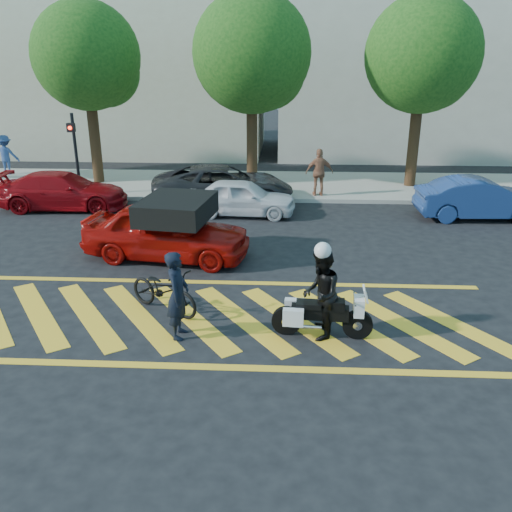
{
  "coord_description": "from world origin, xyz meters",
  "views": [
    {
      "loc": [
        1.32,
        -10.21,
        5.28
      ],
      "look_at": [
        0.74,
        1.0,
        1.05
      ],
      "focal_mm": 38.0,
      "sensor_mm": 36.0,
      "label": 1
    }
  ],
  "objects_px": {
    "officer_bike": "(178,295)",
    "parked_mid_left": "(223,185)",
    "parked_mid_right": "(242,197)",
    "bicycle": "(164,290)",
    "police_motorcycle": "(320,314)",
    "officer_moto": "(321,294)",
    "red_convertible": "(167,231)",
    "parked_right": "(480,199)",
    "parked_left": "(63,191)"
  },
  "relations": [
    {
      "from": "officer_bike",
      "to": "parked_right",
      "type": "height_order",
      "value": "officer_bike"
    },
    {
      "from": "officer_bike",
      "to": "parked_right",
      "type": "xyz_separation_m",
      "value": [
        8.59,
        8.59,
        -0.2
      ]
    },
    {
      "from": "bicycle",
      "to": "parked_mid_left",
      "type": "xyz_separation_m",
      "value": [
        0.31,
        8.9,
        0.22
      ]
    },
    {
      "from": "officer_moto",
      "to": "parked_mid_left",
      "type": "xyz_separation_m",
      "value": [
        -2.98,
        9.85,
        -0.19
      ]
    },
    {
      "from": "parked_mid_left",
      "to": "parked_mid_right",
      "type": "xyz_separation_m",
      "value": [
        0.8,
        -1.4,
        -0.09
      ]
    },
    {
      "from": "officer_bike",
      "to": "parked_left",
      "type": "xyz_separation_m",
      "value": [
        -5.87,
        9.08,
        -0.23
      ]
    },
    {
      "from": "officer_bike",
      "to": "parked_mid_left",
      "type": "distance_m",
      "value": 9.99
    },
    {
      "from": "parked_mid_left",
      "to": "bicycle",
      "type": "bearing_deg",
      "value": 171.06
    },
    {
      "from": "parked_mid_right",
      "to": "parked_right",
      "type": "height_order",
      "value": "parked_right"
    },
    {
      "from": "bicycle",
      "to": "parked_right",
      "type": "distance_m",
      "value": 11.81
    },
    {
      "from": "officer_bike",
      "to": "parked_right",
      "type": "bearing_deg",
      "value": -43.63
    },
    {
      "from": "officer_bike",
      "to": "parked_mid_left",
      "type": "height_order",
      "value": "officer_bike"
    },
    {
      "from": "officer_bike",
      "to": "red_convertible",
      "type": "bearing_deg",
      "value": 15.93
    },
    {
      "from": "bicycle",
      "to": "police_motorcycle",
      "type": "height_order",
      "value": "bicycle"
    },
    {
      "from": "police_motorcycle",
      "to": "officer_moto",
      "type": "bearing_deg",
      "value": -165.98
    },
    {
      "from": "bicycle",
      "to": "police_motorcycle",
      "type": "relative_size",
      "value": 0.94
    },
    {
      "from": "officer_moto",
      "to": "parked_mid_left",
      "type": "bearing_deg",
      "value": -159.01
    },
    {
      "from": "police_motorcycle",
      "to": "parked_left",
      "type": "distance_m",
      "value": 12.43
    },
    {
      "from": "red_convertible",
      "to": "parked_mid_left",
      "type": "bearing_deg",
      "value": -0.85
    },
    {
      "from": "police_motorcycle",
      "to": "parked_mid_right",
      "type": "bearing_deg",
      "value": 108.71
    },
    {
      "from": "officer_bike",
      "to": "parked_mid_right",
      "type": "xyz_separation_m",
      "value": [
        0.59,
        8.59,
        -0.27
      ]
    },
    {
      "from": "officer_moto",
      "to": "parked_right",
      "type": "bearing_deg",
      "value": 149.56
    },
    {
      "from": "parked_mid_left",
      "to": "officer_bike",
      "type": "bearing_deg",
      "value": 174.29
    },
    {
      "from": "police_motorcycle",
      "to": "red_convertible",
      "type": "relative_size",
      "value": 0.44
    },
    {
      "from": "parked_mid_right",
      "to": "parked_right",
      "type": "distance_m",
      "value": 8.01
    },
    {
      "from": "police_motorcycle",
      "to": "officer_bike",
      "type": "bearing_deg",
      "value": -172.83
    },
    {
      "from": "red_convertible",
      "to": "parked_left",
      "type": "xyz_separation_m",
      "value": [
        -4.74,
        4.75,
        -0.11
      ]
    },
    {
      "from": "parked_right",
      "to": "red_convertible",
      "type": "bearing_deg",
      "value": 111.68
    },
    {
      "from": "bicycle",
      "to": "parked_left",
      "type": "bearing_deg",
      "value": 66.61
    },
    {
      "from": "police_motorcycle",
      "to": "officer_moto",
      "type": "height_order",
      "value": "officer_moto"
    },
    {
      "from": "bicycle",
      "to": "parked_right",
      "type": "height_order",
      "value": "parked_right"
    },
    {
      "from": "bicycle",
      "to": "red_convertible",
      "type": "xyz_separation_m",
      "value": [
        -0.6,
        3.24,
        0.27
      ]
    },
    {
      "from": "police_motorcycle",
      "to": "red_convertible",
      "type": "distance_m",
      "value": 5.72
    },
    {
      "from": "parked_mid_right",
      "to": "parked_right",
      "type": "xyz_separation_m",
      "value": [
        8.01,
        0.0,
        0.06
      ]
    },
    {
      "from": "officer_bike",
      "to": "parked_mid_right",
      "type": "distance_m",
      "value": 8.62
    },
    {
      "from": "officer_bike",
      "to": "bicycle",
      "type": "bearing_deg",
      "value": 27.21
    },
    {
      "from": "officer_bike",
      "to": "parked_left",
      "type": "relative_size",
      "value": 0.39
    },
    {
      "from": "parked_right",
      "to": "bicycle",
      "type": "bearing_deg",
      "value": 127.43
    },
    {
      "from": "officer_bike",
      "to": "officer_moto",
      "type": "height_order",
      "value": "officer_moto"
    },
    {
      "from": "parked_mid_right",
      "to": "parked_mid_left",
      "type": "bearing_deg",
      "value": 33.43
    },
    {
      "from": "bicycle",
      "to": "parked_mid_right",
      "type": "bearing_deg",
      "value": 24.44
    },
    {
      "from": "officer_moto",
      "to": "parked_right",
      "type": "height_order",
      "value": "officer_moto"
    },
    {
      "from": "officer_bike",
      "to": "police_motorcycle",
      "type": "bearing_deg",
      "value": -85.62
    },
    {
      "from": "police_motorcycle",
      "to": "parked_right",
      "type": "xyz_separation_m",
      "value": [
        5.82,
        8.45,
        0.21
      ]
    },
    {
      "from": "officer_moto",
      "to": "parked_right",
      "type": "relative_size",
      "value": 0.44
    },
    {
      "from": "officer_bike",
      "to": "parked_mid_left",
      "type": "bearing_deg",
      "value": 2.61
    },
    {
      "from": "parked_mid_left",
      "to": "parked_mid_right",
      "type": "bearing_deg",
      "value": -157.2
    },
    {
      "from": "police_motorcycle",
      "to": "officer_moto",
      "type": "xyz_separation_m",
      "value": [
        -0.01,
        -0.0,
        0.43
      ]
    },
    {
      "from": "police_motorcycle",
      "to": "parked_mid_right",
      "type": "height_order",
      "value": "parked_mid_right"
    },
    {
      "from": "red_convertible",
      "to": "parked_right",
      "type": "bearing_deg",
      "value": -58.04
    }
  ]
}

